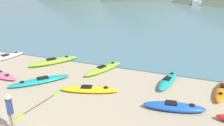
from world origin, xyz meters
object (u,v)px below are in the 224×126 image
at_px(kayak_on_sand_0, 103,69).
at_px(person_near_foreground, 10,111).
at_px(kayak_on_sand_2, 7,57).
at_px(kayak_on_sand_7, 174,107).
at_px(kayak_on_sand_9, 168,81).
at_px(kayak_on_sand_8, 54,61).
at_px(moored_boat_1, 198,3).
at_px(loose_paddle, 40,104).
at_px(kayak_on_sand_5, 90,89).
at_px(kayak_on_sand_1, 40,81).
at_px(kayak_on_sand_3, 223,90).

xyz_separation_m(kayak_on_sand_0, person_near_foreground, (-0.77, -6.86, 0.71)).
relative_size(kayak_on_sand_2, kayak_on_sand_7, 1.00).
relative_size(kayak_on_sand_9, person_near_foreground, 1.84).
height_order(kayak_on_sand_2, kayak_on_sand_7, kayak_on_sand_7).
relative_size(kayak_on_sand_7, kayak_on_sand_8, 0.86).
bearing_deg(person_near_foreground, kayak_on_sand_0, 83.57).
relative_size(moored_boat_1, loose_paddle, 2.07).
bearing_deg(kayak_on_sand_0, kayak_on_sand_5, -80.52).
height_order(kayak_on_sand_9, moored_boat_1, moored_boat_1).
height_order(kayak_on_sand_5, loose_paddle, kayak_on_sand_5).
height_order(person_near_foreground, loose_paddle, person_near_foreground).
relative_size(kayak_on_sand_1, moored_boat_1, 0.53).
relative_size(kayak_on_sand_7, kayak_on_sand_9, 1.00).
height_order(kayak_on_sand_1, kayak_on_sand_5, kayak_on_sand_5).
relative_size(kayak_on_sand_3, person_near_foreground, 1.92).
height_order(kayak_on_sand_5, kayak_on_sand_9, kayak_on_sand_9).
relative_size(kayak_on_sand_2, kayak_on_sand_8, 0.86).
bearing_deg(kayak_on_sand_1, person_near_foreground, -64.21).
height_order(kayak_on_sand_8, moored_boat_1, moored_boat_1).
relative_size(person_near_foreground, loose_paddle, 0.55).
distance_m(kayak_on_sand_2, kayak_on_sand_5, 8.70).
relative_size(kayak_on_sand_7, moored_boat_1, 0.49).
relative_size(kayak_on_sand_1, kayak_on_sand_3, 1.04).
bearing_deg(kayak_on_sand_9, kayak_on_sand_3, -3.08).
bearing_deg(kayak_on_sand_7, kayak_on_sand_2, 167.32).
height_order(kayak_on_sand_5, moored_boat_1, moored_boat_1).
bearing_deg(moored_boat_1, kayak_on_sand_3, -87.56).
height_order(kayak_on_sand_0, kayak_on_sand_9, kayak_on_sand_9).
bearing_deg(kayak_on_sand_8, kayak_on_sand_1, -68.56).
relative_size(kayak_on_sand_8, person_near_foreground, 2.14).
bearing_deg(kayak_on_sand_1, kayak_on_sand_2, 152.78).
height_order(kayak_on_sand_3, loose_paddle, kayak_on_sand_3).
relative_size(kayak_on_sand_5, kayak_on_sand_9, 1.11).
xyz_separation_m(kayak_on_sand_1, loose_paddle, (1.55, -1.97, -0.11)).
height_order(kayak_on_sand_0, kayak_on_sand_3, kayak_on_sand_0).
xyz_separation_m(kayak_on_sand_5, loose_paddle, (-1.61, -1.98, -0.12)).
bearing_deg(kayak_on_sand_9, kayak_on_sand_2, 179.51).
distance_m(kayak_on_sand_0, moored_boat_1, 54.20).
bearing_deg(loose_paddle, kayak_on_sand_2, 145.41).
bearing_deg(kayak_on_sand_3, person_near_foreground, -140.66).
bearing_deg(kayak_on_sand_8, kayak_on_sand_9, -3.06).
height_order(kayak_on_sand_3, person_near_foreground, person_near_foreground).
distance_m(moored_boat_1, loose_paddle, 59.19).
relative_size(kayak_on_sand_7, person_near_foreground, 1.83).
bearing_deg(loose_paddle, kayak_on_sand_0, 77.19).
xyz_separation_m(kayak_on_sand_0, kayak_on_sand_1, (-2.66, -2.94, -0.04)).
distance_m(kayak_on_sand_3, kayak_on_sand_5, 6.85).
distance_m(kayak_on_sand_5, kayak_on_sand_8, 5.23).
height_order(kayak_on_sand_1, kayak_on_sand_3, kayak_on_sand_3).
bearing_deg(loose_paddle, kayak_on_sand_7, 16.81).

